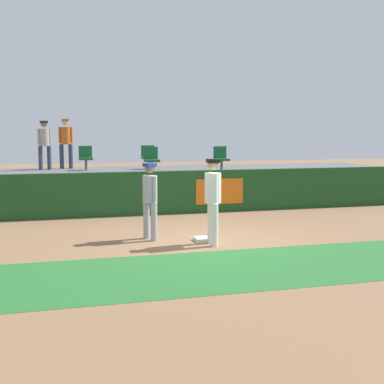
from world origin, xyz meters
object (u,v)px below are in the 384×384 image
object	(u,v)px
seat_back_left	(86,157)
seat_back_center	(148,156)
seat_front_right	(221,157)
player_runner_visitor	(150,196)
player_fielder_home	(213,195)
seat_front_center	(151,158)
spectator_capped	(44,142)
spectator_hooded	(66,140)
first_base	(204,239)

from	to	relation	value
seat_back_left	seat_back_center	bearing A→B (deg)	0.01
seat_front_right	player_runner_visitor	bearing A→B (deg)	-124.06
player_fielder_home	seat_front_center	world-z (taller)	seat_front_center
player_fielder_home	spectator_capped	distance (m)	9.02
seat_front_center	spectator_hooded	distance (m)	3.85
player_fielder_home	seat_front_right	distance (m)	6.29
player_runner_visitor	spectator_hooded	xyz separation A→B (m)	(-1.56, 7.80, 1.14)
seat_front_center	spectator_capped	distance (m)	4.10
seat_front_center	spectator_hooded	bearing A→B (deg)	132.60
seat_back_center	seat_back_left	distance (m)	2.20
first_base	player_runner_visitor	size ratio (longest dim) A/B	0.23
first_base	spectator_hooded	size ratio (longest dim) A/B	0.22
seat_front_right	seat_front_center	bearing A→B (deg)	180.00
seat_back_left	spectator_capped	distance (m)	1.56
seat_front_center	seat_front_right	size ratio (longest dim) A/B	1.00
player_runner_visitor	first_base	bearing A→B (deg)	45.61
player_runner_visitor	seat_front_center	distance (m)	5.14
player_fielder_home	spectator_hooded	xyz separation A→B (m)	(-2.77, 8.69, 1.07)
seat_front_right	spectator_capped	world-z (taller)	spectator_capped
first_base	seat_back_center	xyz separation A→B (m)	(0.12, 7.27, 1.55)
spectator_hooded	seat_back_center	bearing A→B (deg)	162.62
seat_front_right	spectator_hooded	world-z (taller)	spectator_hooded
player_fielder_home	seat_back_center	distance (m)	7.70
first_base	spectator_hooded	xyz separation A→B (m)	(-2.70, 8.27, 2.11)
player_fielder_home	seat_front_center	xyz separation A→B (m)	(-0.20, 5.88, 0.51)
seat_front_right	spectator_hooded	distance (m)	5.71
player_runner_visitor	seat_front_right	xyz separation A→B (m)	(3.38, 5.00, 0.58)
first_base	seat_front_right	xyz separation A→B (m)	(2.24, 5.47, 1.55)
player_fielder_home	seat_back_center	bearing A→B (deg)	-176.15
spectator_hooded	player_runner_visitor	bearing A→B (deg)	103.48
player_fielder_home	seat_back_left	world-z (taller)	seat_back_left
first_base	seat_front_center	bearing A→B (deg)	91.25
first_base	seat_back_left	xyz separation A→B (m)	(-2.08, 7.27, 1.55)
first_base	player_fielder_home	size ratio (longest dim) A/B	0.21
player_runner_visitor	seat_front_center	size ratio (longest dim) A/B	2.08
player_runner_visitor	seat_front_right	size ratio (longest dim) A/B	2.08
seat_back_left	seat_front_right	bearing A→B (deg)	-22.63
seat_back_left	spectator_hooded	distance (m)	1.31
first_base	player_runner_visitor	xyz separation A→B (m)	(-1.14, 0.46, 0.97)
player_fielder_home	seat_front_right	bearing A→B (deg)	163.97
player_fielder_home	spectator_capped	world-z (taller)	spectator_capped
player_fielder_home	player_runner_visitor	distance (m)	1.50
spectator_hooded	seat_front_center	bearing A→B (deg)	134.79
seat_back_center	spectator_capped	world-z (taller)	spectator_capped
seat_front_center	spectator_hooded	size ratio (longest dim) A/B	0.47
spectator_capped	seat_front_center	bearing A→B (deg)	128.26
first_base	seat_back_center	size ratio (longest dim) A/B	0.48
seat_front_center	spectator_capped	world-z (taller)	spectator_capped
seat_back_left	spectator_capped	world-z (taller)	spectator_capped
seat_back_left	player_fielder_home	bearing A→B (deg)	-74.35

